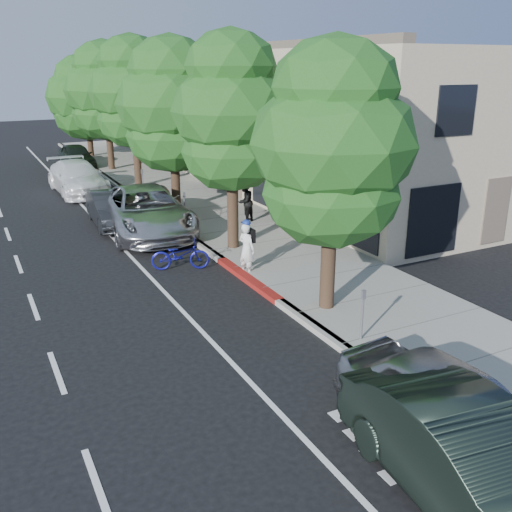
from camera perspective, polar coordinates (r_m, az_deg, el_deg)
ground at (r=16.95m, az=0.70°, el=-3.63°), size 120.00×120.00×0.00m
sidewalk at (r=24.71m, az=-3.28°, el=3.76°), size 4.60×56.00×0.15m
curb at (r=23.91m, az=-8.32°, el=3.08°), size 0.30×56.00×0.15m
curb_red_segment at (r=17.74m, az=-0.81°, el=-2.32°), size 0.32×4.00×0.15m
storefront_building at (r=36.19m, az=0.82°, el=14.07°), size 10.00×36.00×7.00m
street_tree_0 at (r=14.57m, az=7.72°, el=10.72°), size 4.22×4.22×7.17m
street_tree_1 at (r=19.72m, az=-2.47°, el=13.95°), size 4.10×4.10×7.59m
street_tree_2 at (r=25.29m, az=-8.39°, el=14.58°), size 4.79×4.79×7.65m
street_tree_3 at (r=30.99m, az=-12.22°, el=15.59°), size 4.51×4.51×7.92m
street_tree_4 at (r=36.81m, az=-14.81°, el=15.61°), size 4.94×4.94×7.85m
street_tree_5 at (r=42.70m, az=-16.63°, el=14.94°), size 5.51×5.51×7.17m
cyclist at (r=18.08m, az=-0.94°, el=0.70°), size 0.59×0.72×1.70m
bicycle at (r=18.80m, az=-7.60°, el=0.11°), size 2.00×1.28×0.99m
silver_suv at (r=23.01m, az=-10.94°, el=4.47°), size 3.58×6.78×1.82m
dark_sedan at (r=24.47m, az=-14.26°, el=4.58°), size 1.70×4.33×1.40m
white_pickup at (r=31.19m, az=-17.42°, el=7.48°), size 2.51×5.70×1.63m
dark_suv_far at (r=39.19m, az=-17.52°, el=9.53°), size 1.94×4.47×1.50m
near_car_a at (r=10.63m, az=19.44°, el=-14.57°), size 2.36×4.88×1.60m
near_car_b at (r=9.60m, az=20.55°, el=-18.59°), size 2.19×5.09×1.63m
pedestrian at (r=23.64m, az=-1.12°, el=5.45°), size 1.06×1.00×1.73m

